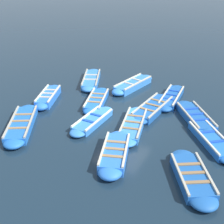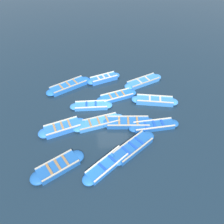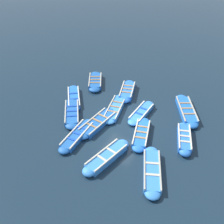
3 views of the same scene
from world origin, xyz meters
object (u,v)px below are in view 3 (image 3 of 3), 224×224
at_px(boat_far_corner, 127,91).
at_px(boat_stern_in, 98,123).
at_px(boat_broadside, 115,108).
at_px(boat_outer_left, 186,110).
at_px(boat_drifting, 95,81).
at_px(boat_bow_out, 152,171).
at_px(boat_end_of_row, 141,113).
at_px(boat_centre, 141,134).
at_px(boat_tucked, 74,98).
at_px(boat_inner_gap, 184,139).
at_px(boat_mid_row, 107,157).
at_px(boat_near_quay, 77,135).
at_px(boat_outer_right, 72,113).

xyz_separation_m(boat_far_corner, boat_stern_in, (-4.52, -0.06, -0.03)).
height_order(boat_broadside, boat_outer_left, boat_outer_left).
height_order(boat_broadside, boat_drifting, boat_drifting).
relative_size(boat_far_corner, boat_bow_out, 0.91).
xyz_separation_m(boat_end_of_row, boat_bow_out, (-4.59, -2.72, 0.02)).
distance_m(boat_centre, boat_tucked, 6.39).
distance_m(boat_inner_gap, boat_drifting, 9.26).
bearing_deg(boat_bow_out, boat_mid_row, 97.25).
relative_size(boat_broadside, boat_drifting, 1.14).
bearing_deg(boat_far_corner, boat_near_quay, 176.38).
xyz_separation_m(boat_broadside, boat_bow_out, (-4.12, -4.58, 0.01)).
bearing_deg(boat_stern_in, boat_outer_left, -47.89).
distance_m(boat_end_of_row, boat_outer_left, 3.25).
bearing_deg(boat_end_of_row, boat_near_quay, 148.98).
xyz_separation_m(boat_stern_in, boat_inner_gap, (1.30, -5.54, 0.04)).
distance_m(boat_tucked, boat_bow_out, 8.89).
bearing_deg(boat_near_quay, boat_far_corner, -3.62).
bearing_deg(boat_drifting, boat_outer_right, -168.25).
xyz_separation_m(boat_far_corner, boat_tucked, (-2.80, 3.17, -0.05)).
height_order(boat_outer_right, boat_broadside, boat_outer_right).
relative_size(boat_inner_gap, boat_tucked, 0.95).
bearing_deg(boat_tucked, boat_mid_row, -127.59).
bearing_deg(boat_outer_right, boat_drifting, 11.75).
xyz_separation_m(boat_outer_right, boat_end_of_row, (2.47, -4.26, -0.03)).
bearing_deg(boat_tucked, boat_broadside, -84.61).
bearing_deg(boat_far_corner, boat_broadside, -173.52).
bearing_deg(boat_outer_right, boat_inner_gap, -80.71).
bearing_deg(boat_mid_row, boat_end_of_row, 0.61).
bearing_deg(boat_broadside, boat_bow_out, -131.98).
distance_m(boat_far_corner, boat_outer_left, 4.85).
relative_size(boat_outer_left, boat_tucked, 1.18).
height_order(boat_near_quay, boat_drifting, boat_drifting).
xyz_separation_m(boat_centre, boat_drifting, (4.14, 6.14, 0.02)).
xyz_separation_m(boat_near_quay, boat_bow_out, (-0.36, -5.26, 0.01)).
distance_m(boat_outer_right, boat_drifting, 4.64).
xyz_separation_m(boat_mid_row, boat_drifting, (7.00, 5.25, -0.02)).
xyz_separation_m(boat_inner_gap, boat_bow_out, (-3.38, 0.75, -0.04)).
height_order(boat_broadside, boat_inner_gap, boat_inner_gap).
bearing_deg(boat_centre, boat_far_corner, 37.08).
relative_size(boat_end_of_row, boat_outer_left, 0.83).
distance_m(boat_near_quay, boat_tucked, 4.42).
distance_m(boat_near_quay, boat_bow_out, 5.27).
bearing_deg(boat_outer_right, boat_stern_in, -90.94).
height_order(boat_centre, boat_tucked, boat_centre).
bearing_deg(boat_end_of_row, boat_drifting, 68.30).
distance_m(boat_end_of_row, boat_far_corner, 2.94).
relative_size(boat_centre, boat_tucked, 1.05).
height_order(boat_outer_left, boat_drifting, boat_outer_left).
height_order(boat_centre, boat_drifting, boat_drifting).
height_order(boat_end_of_row, boat_stern_in, boat_stern_in).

